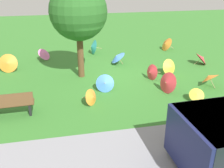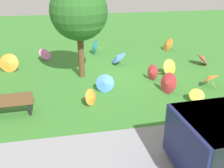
{
  "view_description": "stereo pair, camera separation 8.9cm",
  "coord_description": "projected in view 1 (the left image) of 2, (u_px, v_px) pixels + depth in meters",
  "views": [
    {
      "loc": [
        2.01,
        11.31,
        4.6
      ],
      "look_at": [
        0.16,
        2.37,
        0.6
      ],
      "focal_mm": 41.22,
      "sensor_mm": 36.0,
      "label": 1
    },
    {
      "loc": [
        1.93,
        11.33,
        4.6
      ],
      "look_at": [
        0.16,
        2.37,
        0.6
      ],
      "focal_mm": 41.22,
      "sensor_mm": 36.0,
      "label": 2
    }
  ],
  "objects": [
    {
      "name": "parasol_pink_1",
      "position": [
        44.0,
        54.0,
        14.4
      ],
      "size": [
        0.91,
        0.94,
        0.69
      ],
      "color": "tan",
      "rests_on": "ground"
    },
    {
      "name": "parasol_red_1",
      "position": [
        151.0,
        72.0,
        11.76
      ],
      "size": [
        0.8,
        0.78,
        0.75
      ],
      "color": "tan",
      "rests_on": "ground"
    },
    {
      "name": "parasol_red_2",
      "position": [
        167.0,
        83.0,
        10.49
      ],
      "size": [
        0.88,
        0.96,
        0.88
      ],
      "color": "tan",
      "rests_on": "ground"
    },
    {
      "name": "parasol_orange_1",
      "position": [
        92.0,
        97.0,
        9.53
      ],
      "size": [
        0.67,
        0.68,
        0.64
      ],
      "color": "tan",
      "rests_on": "ground"
    },
    {
      "name": "parasol_orange_2",
      "position": [
        8.0,
        63.0,
        12.64
      ],
      "size": [
        1.0,
        0.99,
        0.92
      ],
      "color": "tan",
      "rests_on": "ground"
    },
    {
      "name": "parasol_yellow_0",
      "position": [
        170.0,
        67.0,
        12.33
      ],
      "size": [
        0.9,
        0.82,
        0.8
      ],
      "color": "tan",
      "rests_on": "ground"
    },
    {
      "name": "parasol_orange_3",
      "position": [
        209.0,
        77.0,
        11.08
      ],
      "size": [
        1.04,
        1.02,
        0.73
      ],
      "color": "tan",
      "rests_on": "ground"
    },
    {
      "name": "parasol_blue_0",
      "position": [
        117.0,
        57.0,
        13.73
      ],
      "size": [
        0.85,
        0.9,
        0.76
      ],
      "color": "tan",
      "rests_on": "ground"
    },
    {
      "name": "parasol_yellow_3",
      "position": [
        197.0,
        95.0,
        9.82
      ],
      "size": [
        0.69,
        0.64,
        0.52
      ],
      "color": "tan",
      "rests_on": "ground"
    },
    {
      "name": "parasol_red_3",
      "position": [
        202.0,
        58.0,
        13.77
      ],
      "size": [
        0.76,
        0.87,
        0.69
      ],
      "color": "tan",
      "rests_on": "ground"
    },
    {
      "name": "parasol_blue_1",
      "position": [
        105.0,
        83.0,
        10.6
      ],
      "size": [
        0.85,
        0.75,
        0.74
      ],
      "color": "tan",
      "rests_on": "ground"
    },
    {
      "name": "parasol_orange_0",
      "position": [
        166.0,
        44.0,
        16.19
      ],
      "size": [
        0.93,
        0.92,
        0.83
      ],
      "color": "tan",
      "rests_on": "ground"
    },
    {
      "name": "park_bench",
      "position": [
        10.0,
        105.0,
        8.71
      ],
      "size": [
        1.62,
        0.54,
        0.9
      ],
      "color": "brown",
      "rests_on": "ground"
    },
    {
      "name": "shade_tree",
      "position": [
        78.0,
        12.0,
        11.11
      ],
      "size": [
        2.54,
        2.54,
        4.29
      ],
      "color": "brown",
      "rests_on": "ground"
    },
    {
      "name": "ground",
      "position": [
        105.0,
        76.0,
        12.36
      ],
      "size": [
        40.0,
        40.0,
        0.0
      ],
      "primitive_type": "plane",
      "color": "#387A2D"
    },
    {
      "name": "parasol_teal_1",
      "position": [
        92.0,
        47.0,
        15.43
      ],
      "size": [
        0.83,
        0.93,
        0.9
      ],
      "color": "tan",
      "rests_on": "ground"
    }
  ]
}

